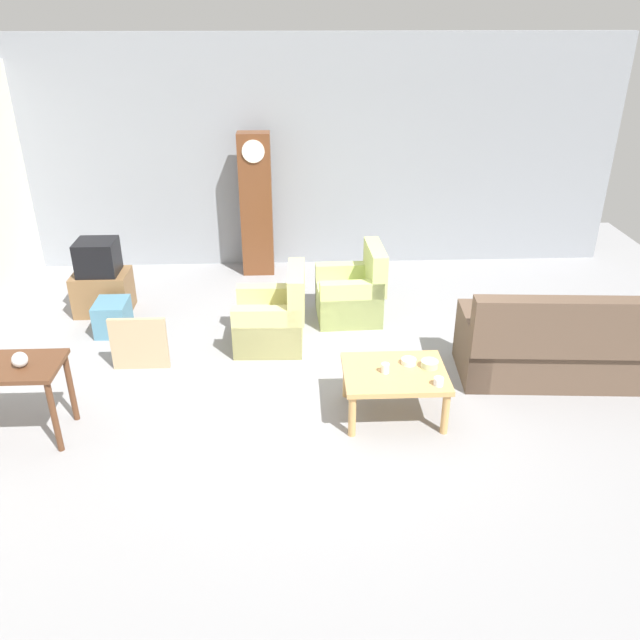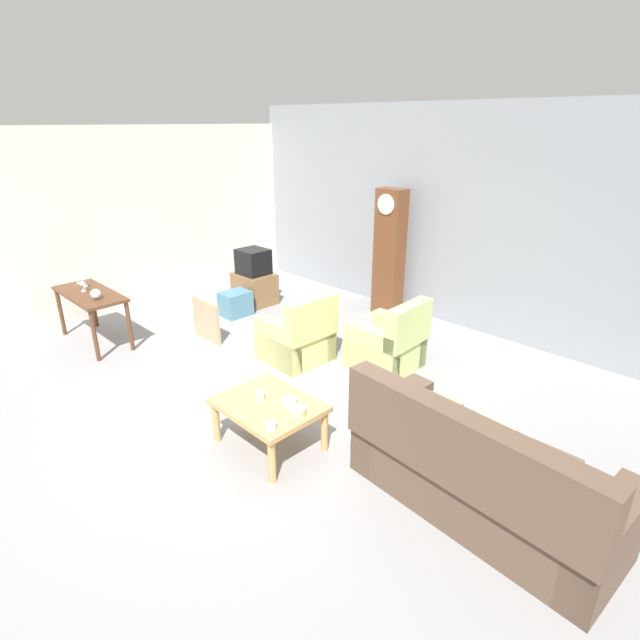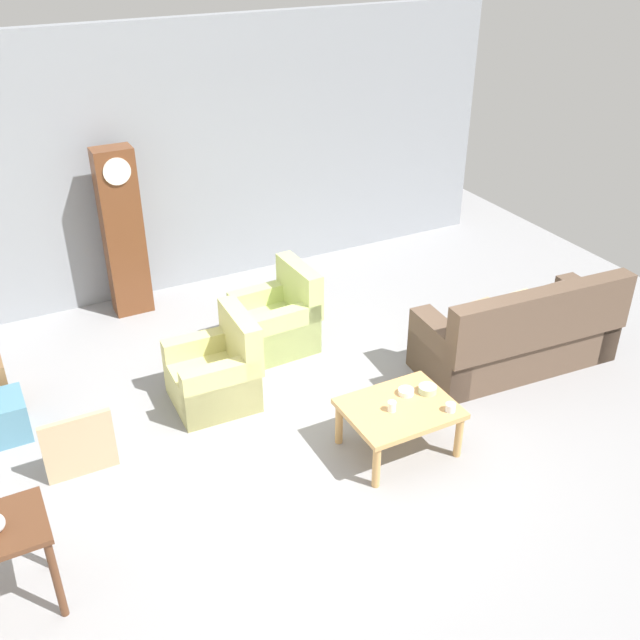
# 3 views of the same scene
# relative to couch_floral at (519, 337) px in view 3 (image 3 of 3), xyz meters

# --- Properties ---
(ground_plane) EXTENTS (10.40, 10.40, 0.00)m
(ground_plane) POSITION_rel_couch_floral_xyz_m (-2.34, -0.08, -0.36)
(ground_plane) COLOR gray
(garage_door_wall) EXTENTS (8.40, 0.16, 3.20)m
(garage_door_wall) POSITION_rel_couch_floral_xyz_m (-2.34, 3.52, 1.24)
(garage_door_wall) COLOR gray
(garage_door_wall) RESTS_ON ground_plane
(couch_floral) EXTENTS (2.16, 1.02, 1.04)m
(couch_floral) POSITION_rel_couch_floral_xyz_m (0.00, 0.00, 0.00)
(couch_floral) COLOR brown
(couch_floral) RESTS_ON ground_plane
(armchair_olive_near) EXTENTS (0.81, 0.78, 0.92)m
(armchair_olive_near) POSITION_rel_couch_floral_xyz_m (-3.02, 0.87, -0.05)
(armchair_olive_near) COLOR #CCC67A
(armchair_olive_near) RESTS_ON ground_plane
(armchair_olive_far) EXTENTS (0.82, 0.79, 0.92)m
(armchair_olive_far) POSITION_rel_couch_floral_xyz_m (-2.06, 1.54, -0.05)
(armchair_olive_far) COLOR #C2D27B
(armchair_olive_far) RESTS_ON ground_plane
(coffee_table_wood) EXTENTS (0.96, 0.76, 0.47)m
(coffee_table_wood) POSITION_rel_couch_floral_xyz_m (-1.85, -0.58, 0.05)
(coffee_table_wood) COLOR tan
(coffee_table_wood) RESTS_ON ground_plane
(grandfather_clock) EXTENTS (0.44, 0.30, 2.00)m
(grandfather_clock) POSITION_rel_couch_floral_xyz_m (-3.28, 3.08, 0.65)
(grandfather_clock) COLOR brown
(grandfather_clock) RESTS_ON ground_plane
(framed_picture_leaning) EXTENTS (0.60, 0.05, 0.59)m
(framed_picture_leaning) POSITION_rel_couch_floral_xyz_m (-4.44, 0.40, -0.06)
(framed_picture_leaning) COLOR tan
(framed_picture_leaning) RESTS_ON ground_plane
(storage_box_blue) EXTENTS (0.37, 0.45, 0.39)m
(storage_box_blue) POSITION_rel_couch_floral_xyz_m (-4.94, 1.26, -0.16)
(storage_box_blue) COLOR teal
(storage_box_blue) RESTS_ON ground_plane
(cup_white_porcelain) EXTENTS (0.07, 0.07, 0.09)m
(cup_white_porcelain) POSITION_rel_couch_floral_xyz_m (-1.95, -0.60, 0.16)
(cup_white_porcelain) COLOR white
(cup_white_porcelain) RESTS_ON coffee_table_wood
(cup_blue_rimmed) EXTENTS (0.09, 0.09, 0.07)m
(cup_blue_rimmed) POSITION_rel_couch_floral_xyz_m (-1.50, -0.83, 0.15)
(cup_blue_rimmed) COLOR silver
(cup_blue_rimmed) RESTS_ON coffee_table_wood
(bowl_white_stacked) EXTENTS (0.14, 0.14, 0.05)m
(bowl_white_stacked) POSITION_rel_couch_floral_xyz_m (-1.70, -0.45, 0.14)
(bowl_white_stacked) COLOR white
(bowl_white_stacked) RESTS_ON coffee_table_wood
(bowl_shallow_green) EXTENTS (0.16, 0.16, 0.07)m
(bowl_shallow_green) POSITION_rel_couch_floral_xyz_m (-1.52, -0.51, 0.15)
(bowl_shallow_green) COLOR #B2C69E
(bowl_shallow_green) RESTS_ON coffee_table_wood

